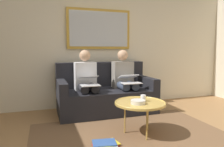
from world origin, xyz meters
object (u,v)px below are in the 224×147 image
person_right (86,80)px  laptop_silver (89,81)px  magazine_stack (105,144)px  bowl (138,102)px  coffee_table (140,103)px  couch (105,94)px  framed_mirror (99,29)px  person_left (125,78)px  laptop_white (130,79)px  cup (143,98)px

person_right → laptop_silver: (0.00, 0.24, 0.02)m
magazine_stack → bowl: bearing=-164.9°
bowl → magazine_stack: bearing=15.1°
coffee_table → couch: bearing=-83.9°
couch → framed_mirror: bearing=-90.0°
coffee_table → magazine_stack: size_ratio=2.02×
person_left → laptop_white: 0.24m
framed_mirror → bowl: (-0.07, 1.67, -1.08)m
bowl → laptop_white: size_ratio=0.55×
framed_mirror → laptop_silver: size_ratio=3.46×
coffee_table → laptop_white: bearing=-104.5°
couch → magazine_stack: couch is taller
person_left → laptop_white: size_ratio=3.35×
coffee_table → cup: 0.09m
magazine_stack → cup: bearing=-159.5°
cup → laptop_silver: bearing=-57.7°
magazine_stack → laptop_white: bearing=-125.2°
couch → person_left: person_left is taller
laptop_silver → couch: bearing=-139.8°
magazine_stack → laptop_silver: bearing=-92.4°
couch → coffee_table: 1.23m
person_left → laptop_silver: (0.73, 0.24, 0.02)m
bowl → couch: bearing=-86.9°
couch → cup: size_ratio=19.29×
person_right → magazine_stack: size_ratio=3.38×
coffee_table → bowl: bowl is taller
couch → coffee_table: couch is taller
coffee_table → cup: bearing=-151.8°
framed_mirror → cup: 1.91m
couch → person_right: (0.36, 0.07, 0.30)m
laptop_white → laptop_silver: size_ratio=0.92×
couch → cup: couch is taller
coffee_table → person_left: person_left is taller
framed_mirror → bowl: size_ratio=6.82×
cup → couch: bearing=-80.8°
coffee_table → bowl: 0.09m
person_left → cup: bearing=81.2°
coffee_table → laptop_silver: bearing=-61.5°
couch → laptop_white: size_ratio=5.11×
person_left → bowl: bearing=76.3°
bowl → magazine_stack: (0.48, 0.13, -0.44)m
bowl → person_left: bearing=-103.7°
person_right → laptop_silver: 0.24m
bowl → laptop_white: 1.02m
magazine_stack → couch: bearing=-106.3°
person_left → magazine_stack: bearing=60.0°
framed_mirror → magazine_stack: (0.41, 1.80, -1.53)m
couch → laptop_silver: couch is taller
framed_mirror → laptop_white: (-0.36, 0.70, -0.93)m
framed_mirror → laptop_silver: framed_mirror is taller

